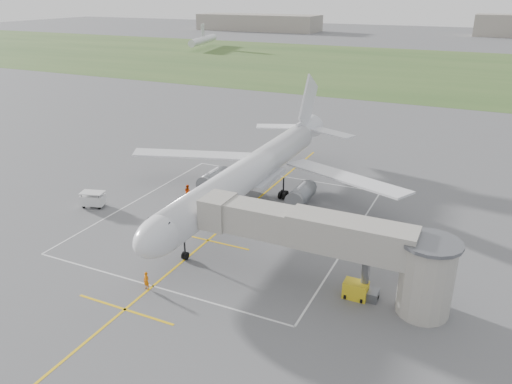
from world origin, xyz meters
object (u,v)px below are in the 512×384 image
at_px(airliner, 251,172).
at_px(ramp_worker_nose, 146,281).
at_px(baggage_cart, 93,199).
at_px(gpu_unit, 356,290).
at_px(jet_bridge, 342,245).
at_px(ramp_worker_wing, 188,191).

height_order(airliner, ramp_worker_nose, airliner).
bearing_deg(airliner, baggage_cart, -152.83).
distance_m(gpu_unit, baggage_cart, 35.37).
height_order(airliner, jet_bridge, airliner).
bearing_deg(ramp_worker_nose, jet_bridge, 33.34).
bearing_deg(jet_bridge, airliner, 137.81).
distance_m(baggage_cart, ramp_worker_nose, 21.32).
bearing_deg(ramp_worker_wing, jet_bridge, 173.38).
height_order(gpu_unit, baggage_cart, baggage_cart).
distance_m(airliner, jet_bridge, 21.22).
relative_size(jet_bridge, ramp_worker_nose, 13.47).
xyz_separation_m(ramp_worker_nose, ramp_worker_wing, (-8.14, 19.71, 0.08)).
xyz_separation_m(airliner, baggage_cart, (-17.59, -9.03, -3.38)).
bearing_deg(gpu_unit, baggage_cart, 171.20).
bearing_deg(ramp_worker_wing, ramp_worker_nose, 133.47).
height_order(jet_bridge, gpu_unit, jet_bridge).
relative_size(airliner, jet_bridge, 2.00).
bearing_deg(ramp_worker_nose, ramp_worker_wing, 121.73).
xyz_separation_m(baggage_cart, ramp_worker_wing, (9.25, 7.39, -0.06)).
bearing_deg(airliner, ramp_worker_nose, -90.54).
relative_size(gpu_unit, baggage_cart, 0.66).
bearing_deg(ramp_worker_nose, gpu_unit, 30.43).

